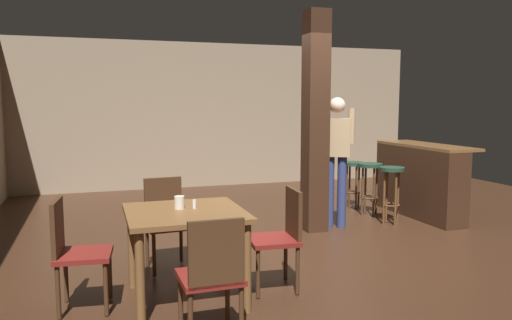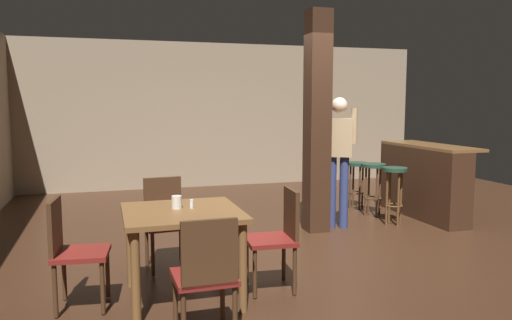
{
  "view_description": "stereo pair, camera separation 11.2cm",
  "coord_description": "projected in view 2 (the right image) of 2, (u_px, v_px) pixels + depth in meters",
  "views": [
    {
      "loc": [
        -2.47,
        -5.15,
        1.66
      ],
      "look_at": [
        -0.82,
        -0.08,
        1.04
      ],
      "focal_mm": 35.0,
      "sensor_mm": 36.0,
      "label": 1
    },
    {
      "loc": [
        -2.36,
        -5.18,
        1.66
      ],
      "look_at": [
        -0.82,
        -0.08,
        1.04
      ],
      "focal_mm": 35.0,
      "sensor_mm": 36.0,
      "label": 2
    }
  ],
  "objects": [
    {
      "name": "chair_east",
      "position": [
        278.0,
        233.0,
        4.39
      ],
      "size": [
        0.45,
        0.45,
        0.89
      ],
      "color": "maroon",
      "rests_on": "ground_plane"
    },
    {
      "name": "bar_stool_mid",
      "position": [
        373.0,
        176.0,
        7.29
      ],
      "size": [
        0.36,
        0.36,
        0.77
      ],
      "color": "#1E3828",
      "rests_on": "ground_plane"
    },
    {
      "name": "wall_back",
      "position": [
        229.0,
        115.0,
        9.91
      ],
      "size": [
        8.0,
        0.1,
        2.8
      ],
      "primitive_type": "cube",
      "color": "gray",
      "rests_on": "ground_plane"
    },
    {
      "name": "dining_table",
      "position": [
        182.0,
        225.0,
        4.17
      ],
      "size": [
        0.96,
        0.96,
        0.76
      ],
      "color": "brown",
      "rests_on": "ground_plane"
    },
    {
      "name": "chair_north",
      "position": [
        165.0,
        218.0,
        4.99
      ],
      "size": [
        0.45,
        0.45,
        0.89
      ],
      "color": "maroon",
      "rests_on": "ground_plane"
    },
    {
      "name": "standing_person",
      "position": [
        338.0,
        152.0,
        6.52
      ],
      "size": [
        0.46,
        0.33,
        1.72
      ],
      "color": "tan",
      "rests_on": "ground_plane"
    },
    {
      "name": "salt_shaker",
      "position": [
        192.0,
        204.0,
        4.23
      ],
      "size": [
        0.03,
        0.03,
        0.07
      ],
      "primitive_type": "cylinder",
      "color": "silver",
      "rests_on": "dining_table"
    },
    {
      "name": "napkin_cup",
      "position": [
        177.0,
        202.0,
        4.22
      ],
      "size": [
        0.09,
        0.09,
        0.11
      ],
      "primitive_type": "cylinder",
      "color": "silver",
      "rests_on": "dining_table"
    },
    {
      "name": "bar_stool_far",
      "position": [
        357.0,
        174.0,
        7.8
      ],
      "size": [
        0.33,
        0.33,
        0.73
      ],
      "color": "#1E3828",
      "rests_on": "ground_plane"
    },
    {
      "name": "ground_plane",
      "position": [
        321.0,
        245.0,
        5.8
      ],
      "size": [
        10.8,
        10.8,
        0.0
      ],
      "primitive_type": "plane",
      "color": "#382114"
    },
    {
      "name": "bar_stool_near",
      "position": [
        394.0,
        182.0,
        6.73
      ],
      "size": [
        0.33,
        0.33,
        0.78
      ],
      "color": "#1E3828",
      "rests_on": "ground_plane"
    },
    {
      "name": "pillar",
      "position": [
        317.0,
        123.0,
        6.32
      ],
      "size": [
        0.28,
        0.28,
        2.8
      ],
      "primitive_type": "cube",
      "color": "#382114",
      "rests_on": "ground_plane"
    },
    {
      "name": "bar_counter",
      "position": [
        423.0,
        180.0,
        7.19
      ],
      "size": [
        0.56,
        1.7,
        1.05
      ],
      "color": "brown",
      "rests_on": "ground_plane"
    },
    {
      "name": "chair_south",
      "position": [
        206.0,
        272.0,
        3.38
      ],
      "size": [
        0.43,
        0.43,
        0.89
      ],
      "color": "maroon",
      "rests_on": "ground_plane"
    },
    {
      "name": "chair_west",
      "position": [
        71.0,
        247.0,
        3.97
      ],
      "size": [
        0.47,
        0.47,
        0.89
      ],
      "color": "maroon",
      "rests_on": "ground_plane"
    }
  ]
}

